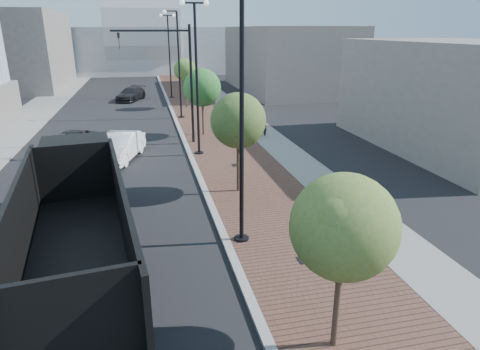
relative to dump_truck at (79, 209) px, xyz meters
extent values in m
cube|color=#4C2D23|center=(8.72, 29.13, -1.53)|extent=(7.00, 140.00, 0.12)
cube|color=slate|center=(11.42, 29.13, -1.52)|extent=(2.40, 140.00, 0.13)
cube|color=gray|center=(5.22, 29.13, -1.52)|extent=(0.30, 140.00, 0.14)
cube|color=slate|center=(-7.78, 29.13, -1.53)|extent=(4.00, 140.00, 0.12)
cube|color=black|center=(-0.39, 3.30, 0.27)|extent=(3.04, 3.13, 2.84)
cube|color=black|center=(-0.56, 4.79, -0.66)|extent=(2.66, 0.85, 1.42)
cube|color=black|center=(-0.21, 1.81, -0.44)|extent=(2.81, 1.18, 0.55)
cube|color=black|center=(0.43, -3.65, -0.44)|extent=(3.77, 10.27, 0.38)
cube|color=black|center=(0.43, -3.65, 0.00)|extent=(3.88, 10.29, 0.13)
cube|color=black|center=(-0.93, -3.81, 1.09)|extent=(1.30, 9.99, 2.18)
cube|color=black|center=(1.78, -3.49, 1.09)|extent=(1.30, 9.99, 2.18)
cube|color=black|center=(0.96, -8.16, 1.09)|extent=(2.72, 0.45, 2.18)
cube|color=black|center=(-0.10, 0.86, 1.09)|extent=(2.72, 0.45, 2.18)
cylinder|color=black|center=(-1.45, 2.57, -0.99)|extent=(0.46, 1.23, 1.20)
cylinder|color=silver|center=(-1.45, 2.57, -0.99)|extent=(0.44, 0.69, 0.65)
cylinder|color=black|center=(0.82, 2.84, -0.99)|extent=(0.46, 1.23, 1.20)
cylinder|color=silver|center=(0.82, 2.84, -0.99)|extent=(0.44, 0.69, 0.65)
cylinder|color=black|center=(-1.64, 4.16, -0.99)|extent=(0.46, 1.23, 1.20)
cylinder|color=silver|center=(-1.64, 4.16, -0.99)|extent=(0.44, 0.69, 0.65)
cylinder|color=black|center=(0.64, 4.43, -0.99)|extent=(0.46, 1.23, 1.20)
cylinder|color=silver|center=(0.64, 4.43, -0.99)|extent=(0.44, 0.69, 0.65)
cylinder|color=black|center=(1.87, -6.10, -0.99)|extent=(0.46, 1.23, 1.20)
cylinder|color=silver|center=(1.87, -6.10, -0.99)|extent=(0.44, 0.69, 0.65)
cylinder|color=black|center=(-1.08, -0.61, -0.99)|extent=(0.46, 1.23, 1.20)
cylinder|color=silver|center=(-1.08, -0.61, -0.99)|extent=(0.44, 0.69, 0.65)
cylinder|color=black|center=(1.19, -0.34, -0.99)|extent=(0.46, 1.23, 1.20)
cylinder|color=silver|center=(1.19, -0.34, -0.99)|extent=(0.44, 0.69, 0.65)
cylinder|color=black|center=(-1.22, 0.58, -0.99)|extent=(0.46, 1.23, 1.20)
cylinder|color=silver|center=(-1.22, 0.58, -0.99)|extent=(0.44, 0.69, 0.65)
cylinder|color=black|center=(1.05, 0.85, -0.99)|extent=(0.46, 1.23, 1.20)
cylinder|color=silver|center=(1.05, 0.85, -0.99)|extent=(0.44, 0.69, 0.65)
imported|color=white|center=(0.94, 11.20, -0.76)|extent=(3.18, 5.31, 1.65)
imported|color=black|center=(-2.39, 14.12, -0.96)|extent=(3.63, 4.96, 1.25)
imported|color=black|center=(1.22, 34.65, -0.86)|extent=(3.76, 5.37, 1.44)
imported|color=black|center=(11.10, 14.69, -0.77)|extent=(0.62, 0.42, 1.64)
cylinder|color=black|center=(5.82, -0.87, -1.49)|extent=(0.56, 0.56, 0.20)
cylinder|color=black|center=(5.82, -0.87, 3.03)|extent=(0.16, 0.16, 9.00)
cylinder|color=black|center=(5.82, 11.13, -1.49)|extent=(0.56, 0.56, 0.20)
cylinder|color=black|center=(5.82, 11.13, 3.03)|extent=(0.16, 0.16, 9.00)
cylinder|color=black|center=(5.82, 11.13, 7.53)|extent=(1.40, 0.10, 0.10)
sphere|color=silver|center=(5.12, 11.13, 7.53)|extent=(0.32, 0.32, 0.32)
sphere|color=silver|center=(6.52, 11.13, 7.53)|extent=(0.32, 0.32, 0.32)
cylinder|color=black|center=(5.82, 23.13, -1.49)|extent=(0.56, 0.56, 0.20)
cylinder|color=black|center=(5.82, 23.13, 3.03)|extent=(0.16, 0.16, 9.00)
cylinder|color=black|center=(5.32, 23.13, 7.53)|extent=(1.00, 0.10, 0.10)
sphere|color=silver|center=(4.82, 23.13, 7.46)|extent=(0.32, 0.32, 0.32)
cylinder|color=black|center=(5.82, 35.13, -1.49)|extent=(0.56, 0.56, 0.20)
cylinder|color=black|center=(5.82, 35.13, 3.03)|extent=(0.16, 0.16, 9.00)
cylinder|color=black|center=(5.82, 35.13, 7.53)|extent=(1.40, 0.10, 0.10)
sphere|color=silver|center=(5.12, 35.13, 7.53)|extent=(0.32, 0.32, 0.32)
sphere|color=silver|center=(6.52, 35.13, 7.53)|extent=(0.32, 0.32, 0.32)
cylinder|color=black|center=(5.82, 14.13, 2.41)|extent=(0.18, 0.18, 8.00)
cylinder|color=black|center=(3.32, 14.13, 6.01)|extent=(5.00, 0.12, 0.12)
imported|color=black|center=(1.32, 14.13, 5.41)|extent=(0.16, 0.20, 1.00)
cylinder|color=#382619|center=(6.82, -6.87, 0.01)|extent=(0.16, 0.16, 3.19)
sphere|color=#486221|center=(6.82, -6.87, 1.83)|extent=(2.52, 2.52, 2.52)
sphere|color=#486221|center=(7.22, -6.57, 1.60)|extent=(1.76, 1.76, 1.76)
sphere|color=#486221|center=(6.52, -7.17, 2.15)|extent=(1.51, 1.51, 1.51)
cylinder|color=#382619|center=(6.82, 4.13, 0.11)|extent=(0.16, 0.16, 3.40)
sphere|color=#37501B|center=(6.82, 4.13, 2.05)|extent=(2.63, 2.63, 2.63)
sphere|color=#37501B|center=(7.22, 4.43, 1.81)|extent=(1.84, 1.84, 1.84)
sphere|color=#37501B|center=(6.52, 3.83, 2.39)|extent=(1.58, 1.58, 1.58)
cylinder|color=#382619|center=(6.82, 16.13, 0.11)|extent=(0.16, 0.16, 3.40)
sphere|color=#215D20|center=(6.82, 16.13, 2.05)|extent=(2.77, 2.77, 2.77)
sphere|color=#215D20|center=(7.22, 16.43, 1.81)|extent=(1.94, 1.94, 1.94)
sphere|color=#215D20|center=(6.52, 15.83, 2.39)|extent=(1.66, 1.66, 1.66)
cylinder|color=#382619|center=(6.82, 28.13, 0.21)|extent=(0.16, 0.16, 3.60)
sphere|color=#3A5E20|center=(6.82, 28.13, 2.27)|extent=(2.26, 2.26, 2.26)
sphere|color=#3A5E20|center=(7.22, 28.43, 2.01)|extent=(1.58, 1.58, 1.58)
sphere|color=#3A5E20|center=(6.52, 27.83, 2.63)|extent=(1.36, 1.36, 1.36)
cube|color=#A2A8AC|center=(3.22, 74.13, 2.41)|extent=(50.00, 28.00, 8.00)
cube|color=#605B56|center=(-14.78, 49.13, 3.41)|extent=(14.00, 20.00, 10.00)
cube|color=#68625E|center=(21.22, 39.13, 2.41)|extent=(12.00, 22.00, 8.00)
cube|color=#68625D|center=(23.22, 9.13, 1.91)|extent=(10.00, 16.00, 7.00)
cube|color=black|center=(7.62, -2.87, -1.46)|extent=(0.50, 0.50, 0.02)
cube|color=black|center=(7.62, 8.13, -1.46)|extent=(0.50, 0.50, 0.02)
camera|label=1|loc=(2.56, -14.77, 6.11)|focal=31.36mm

